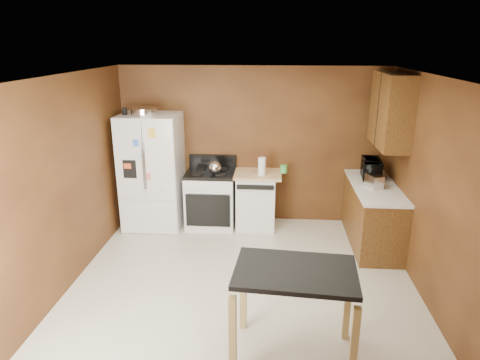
# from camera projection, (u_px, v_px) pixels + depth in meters

# --- Properties ---
(floor) EXTENTS (4.50, 4.50, 0.00)m
(floor) POSITION_uv_depth(u_px,v_px,m) (242.00, 292.00, 5.11)
(floor) COLOR beige
(floor) RESTS_ON ground
(ceiling) EXTENTS (4.50, 4.50, 0.00)m
(ceiling) POSITION_uv_depth(u_px,v_px,m) (242.00, 78.00, 4.33)
(ceiling) COLOR white
(ceiling) RESTS_ON ground
(wall_back) EXTENTS (4.20, 0.00, 4.20)m
(wall_back) POSITION_uv_depth(u_px,v_px,m) (252.00, 146.00, 6.85)
(wall_back) COLOR brown
(wall_back) RESTS_ON ground
(wall_front) EXTENTS (4.20, 0.00, 4.20)m
(wall_front) POSITION_uv_depth(u_px,v_px,m) (216.00, 320.00, 2.59)
(wall_front) COLOR brown
(wall_front) RESTS_ON ground
(wall_left) EXTENTS (0.00, 4.50, 4.50)m
(wall_left) POSITION_uv_depth(u_px,v_px,m) (59.00, 189.00, 4.87)
(wall_left) COLOR brown
(wall_left) RESTS_ON ground
(wall_right) EXTENTS (0.00, 4.50, 4.50)m
(wall_right) POSITION_uv_depth(u_px,v_px,m) (438.00, 199.00, 4.56)
(wall_right) COLOR brown
(wall_right) RESTS_ON ground
(roasting_pan) EXTENTS (0.40, 0.40, 0.10)m
(roasting_pan) POSITION_uv_depth(u_px,v_px,m) (144.00, 111.00, 6.40)
(roasting_pan) COLOR silver
(roasting_pan) RESTS_ON refrigerator
(pen_cup) EXTENTS (0.07, 0.07, 0.11)m
(pen_cup) POSITION_uv_depth(u_px,v_px,m) (125.00, 111.00, 6.37)
(pen_cup) COLOR black
(pen_cup) RESTS_ON refrigerator
(kettle) EXTENTS (0.20, 0.20, 0.20)m
(kettle) POSITION_uv_depth(u_px,v_px,m) (215.00, 168.00, 6.56)
(kettle) COLOR silver
(kettle) RESTS_ON gas_range
(paper_towel) EXTENTS (0.15, 0.15, 0.27)m
(paper_towel) POSITION_uv_depth(u_px,v_px,m) (262.00, 166.00, 6.54)
(paper_towel) COLOR white
(paper_towel) RESTS_ON dishwasher
(green_canister) EXTENTS (0.13, 0.13, 0.12)m
(green_canister) POSITION_uv_depth(u_px,v_px,m) (284.00, 169.00, 6.66)
(green_canister) COLOR green
(green_canister) RESTS_ON dishwasher
(toaster) EXTENTS (0.23, 0.29, 0.18)m
(toaster) POSITION_uv_depth(u_px,v_px,m) (374.00, 181.00, 5.95)
(toaster) COLOR silver
(toaster) RESTS_ON right_cabinets
(microwave) EXTENTS (0.36, 0.50, 0.26)m
(microwave) POSITION_uv_depth(u_px,v_px,m) (371.00, 169.00, 6.36)
(microwave) COLOR black
(microwave) RESTS_ON right_cabinets
(refrigerator) EXTENTS (0.90, 0.80, 1.80)m
(refrigerator) POSITION_uv_depth(u_px,v_px,m) (152.00, 172.00, 6.71)
(refrigerator) COLOR white
(refrigerator) RESTS_ON ground
(gas_range) EXTENTS (0.76, 0.68, 1.10)m
(gas_range) POSITION_uv_depth(u_px,v_px,m) (211.00, 198.00, 6.83)
(gas_range) COLOR white
(gas_range) RESTS_ON ground
(dishwasher) EXTENTS (0.78, 0.63, 0.89)m
(dishwasher) POSITION_uv_depth(u_px,v_px,m) (256.00, 199.00, 6.81)
(dishwasher) COLOR white
(dishwasher) RESTS_ON ground
(right_cabinets) EXTENTS (0.63, 1.58, 2.45)m
(right_cabinets) POSITION_uv_depth(u_px,v_px,m) (378.00, 184.00, 6.09)
(right_cabinets) COLOR brown
(right_cabinets) RESTS_ON ground
(island) EXTENTS (1.15, 0.81, 0.91)m
(island) POSITION_uv_depth(u_px,v_px,m) (295.00, 284.00, 3.87)
(island) COLOR black
(island) RESTS_ON ground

